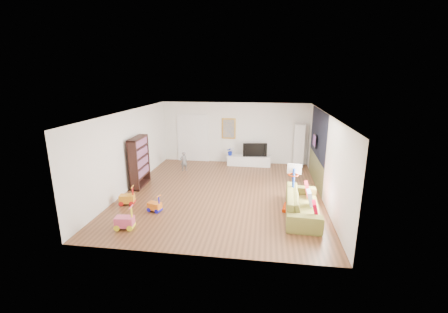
# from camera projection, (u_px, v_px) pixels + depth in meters

# --- Properties ---
(floor) EXTENTS (6.50, 7.50, 0.00)m
(floor) POSITION_uv_depth(u_px,v_px,m) (222.00, 192.00, 10.16)
(floor) COLOR brown
(floor) RESTS_ON ground
(ceiling) EXTENTS (6.50, 7.50, 0.00)m
(ceiling) POSITION_uv_depth(u_px,v_px,m) (222.00, 113.00, 9.46)
(ceiling) COLOR white
(ceiling) RESTS_ON ground
(wall_back) EXTENTS (6.50, 0.00, 2.70)m
(wall_back) POSITION_uv_depth(u_px,v_px,m) (234.00, 133.00, 13.40)
(wall_back) COLOR silver
(wall_back) RESTS_ON ground
(wall_front) EXTENTS (6.50, 0.00, 2.70)m
(wall_front) POSITION_uv_depth(u_px,v_px,m) (196.00, 199.00, 6.23)
(wall_front) COLOR silver
(wall_front) RESTS_ON ground
(wall_left) EXTENTS (0.00, 7.50, 2.70)m
(wall_left) POSITION_uv_depth(u_px,v_px,m) (129.00, 150.00, 10.25)
(wall_left) COLOR white
(wall_left) RESTS_ON ground
(wall_right) EXTENTS (0.00, 7.50, 2.70)m
(wall_right) POSITION_uv_depth(u_px,v_px,m) (325.00, 157.00, 9.37)
(wall_right) COLOR white
(wall_right) RESTS_ON ground
(navy_accent) EXTENTS (0.01, 3.20, 1.70)m
(navy_accent) POSITION_uv_depth(u_px,v_px,m) (318.00, 133.00, 10.58)
(navy_accent) COLOR black
(navy_accent) RESTS_ON wall_right
(olive_wainscot) EXTENTS (0.01, 3.20, 1.00)m
(olive_wainscot) POSITION_uv_depth(u_px,v_px,m) (315.00, 170.00, 10.94)
(olive_wainscot) COLOR brown
(olive_wainscot) RESTS_ON wall_right
(doorway) EXTENTS (1.45, 0.06, 2.10)m
(doorway) POSITION_uv_depth(u_px,v_px,m) (193.00, 138.00, 13.69)
(doorway) COLOR white
(doorway) RESTS_ON ground
(painting_back) EXTENTS (0.62, 0.06, 0.92)m
(painting_back) POSITION_uv_depth(u_px,v_px,m) (229.00, 129.00, 13.34)
(painting_back) COLOR gold
(painting_back) RESTS_ON wall_back
(artwork_right) EXTENTS (0.04, 0.56, 0.46)m
(artwork_right) POSITION_uv_depth(u_px,v_px,m) (315.00, 141.00, 10.86)
(artwork_right) COLOR #7F3F8C
(artwork_right) RESTS_ON wall_right
(media_console) EXTENTS (1.88, 0.48, 0.44)m
(media_console) POSITION_uv_depth(u_px,v_px,m) (249.00, 161.00, 13.15)
(media_console) COLOR white
(media_console) RESTS_ON ground
(tall_cabinet) EXTENTS (0.45, 0.45, 1.85)m
(tall_cabinet) POSITION_uv_depth(u_px,v_px,m) (299.00, 146.00, 12.86)
(tall_cabinet) COLOR white
(tall_cabinet) RESTS_ON ground
(bookshelf) EXTENTS (0.38, 1.23, 1.77)m
(bookshelf) POSITION_uv_depth(u_px,v_px,m) (139.00, 162.00, 10.57)
(bookshelf) COLOR black
(bookshelf) RESTS_ON ground
(sofa) EXTENTS (1.04, 2.36, 0.68)m
(sofa) POSITION_uv_depth(u_px,v_px,m) (303.00, 204.00, 8.41)
(sofa) COLOR olive
(sofa) RESTS_ON ground
(basketball_hoop) EXTENTS (0.57, 0.65, 1.36)m
(basketball_hoop) POSITION_uv_depth(u_px,v_px,m) (292.00, 188.00, 8.66)
(basketball_hoop) COLOR #B42500
(basketball_hoop) RESTS_ON ground
(ride_on_yellow) EXTENTS (0.48, 0.34, 0.58)m
(ride_on_yellow) POSITION_uv_depth(u_px,v_px,m) (127.00, 196.00, 9.12)
(ride_on_yellow) COLOR orange
(ride_on_yellow) RESTS_ON ground
(ride_on_orange) EXTENTS (0.43, 0.33, 0.51)m
(ride_on_orange) POSITION_uv_depth(u_px,v_px,m) (154.00, 203.00, 8.66)
(ride_on_orange) COLOR orange
(ride_on_orange) RESTS_ON ground
(ride_on_pink) EXTENTS (0.50, 0.34, 0.62)m
(ride_on_pink) POSITION_uv_depth(u_px,v_px,m) (124.00, 218.00, 7.65)
(ride_on_pink) COLOR #D74D74
(ride_on_pink) RESTS_ON ground
(child) EXTENTS (0.35, 0.33, 0.81)m
(child) POSITION_uv_depth(u_px,v_px,m) (184.00, 161.00, 12.37)
(child) COLOR slate
(child) RESTS_ON ground
(tv) EXTENTS (1.05, 0.29, 0.60)m
(tv) POSITION_uv_depth(u_px,v_px,m) (255.00, 149.00, 12.98)
(tv) COLOR black
(tv) RESTS_ON media_console
(vase_plant) EXTENTS (0.38, 0.34, 0.37)m
(vase_plant) POSITION_uv_depth(u_px,v_px,m) (230.00, 151.00, 13.14)
(vase_plant) COLOR #0C1E9A
(vase_plant) RESTS_ON media_console
(pillow_left) EXTENTS (0.13, 0.36, 0.35)m
(pillow_left) POSITION_uv_depth(u_px,v_px,m) (315.00, 208.00, 7.67)
(pillow_left) COLOR red
(pillow_left) RESTS_ON sofa
(pillow_center) EXTENTS (0.11, 0.40, 0.40)m
(pillow_center) POSITION_uv_depth(u_px,v_px,m) (310.00, 198.00, 8.34)
(pillow_center) COLOR white
(pillow_center) RESTS_ON sofa
(pillow_right) EXTENTS (0.13, 0.42, 0.41)m
(pillow_right) POSITION_uv_depth(u_px,v_px,m) (307.00, 189.00, 8.98)
(pillow_right) COLOR #B92631
(pillow_right) RESTS_ON sofa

